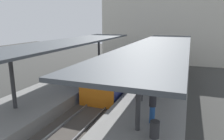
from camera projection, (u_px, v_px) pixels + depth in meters
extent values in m
plane|color=#383835|center=(104.00, 103.00, 16.16)|extent=(80.00, 80.00, 0.00)
cube|color=gray|center=(62.00, 91.00, 17.34)|extent=(4.40, 28.00, 1.00)
cube|color=gray|center=(154.00, 103.00, 14.76)|extent=(4.40, 28.00, 1.00)
cube|color=#4C4742|center=(104.00, 102.00, 16.14)|extent=(3.20, 28.00, 0.20)
cube|color=slate|center=(95.00, 98.00, 16.34)|extent=(0.08, 28.00, 0.14)
cube|color=slate|center=(113.00, 101.00, 15.86)|extent=(0.08, 28.00, 0.14)
cube|color=#38428C|center=(124.00, 69.00, 20.37)|extent=(2.70, 12.85, 2.90)
cube|color=orange|center=(96.00, 90.00, 14.51)|extent=(2.65, 0.08, 2.60)
cube|color=black|center=(110.00, 64.00, 20.76)|extent=(0.04, 11.83, 0.76)
cube|color=black|center=(137.00, 66.00, 19.83)|extent=(0.04, 11.83, 0.76)
cube|color=#515156|center=(124.00, 53.00, 20.02)|extent=(2.16, 12.21, 0.20)
cylinder|color=#333335|center=(13.00, 82.00, 12.37)|extent=(0.24, 0.24, 3.34)
cylinder|color=#333335|center=(99.00, 53.00, 23.88)|extent=(0.24, 0.24, 3.34)
cube|color=#3D4247|center=(68.00, 42.00, 17.73)|extent=(4.18, 21.00, 0.16)
cylinder|color=#333335|center=(138.00, 97.00, 9.79)|extent=(0.24, 0.24, 3.35)
cylinder|color=#333335|center=(167.00, 56.00, 21.29)|extent=(0.24, 0.24, 3.35)
cube|color=#3D4247|center=(159.00, 46.00, 15.15)|extent=(4.18, 21.00, 0.16)
cube|color=black|center=(150.00, 83.00, 17.14)|extent=(0.08, 0.32, 0.40)
cube|color=black|center=(164.00, 85.00, 16.77)|extent=(0.08, 0.32, 0.40)
cube|color=#2D333D|center=(157.00, 81.00, 16.90)|extent=(1.40, 0.40, 0.06)
cube|color=#2D333D|center=(158.00, 78.00, 17.02)|extent=(1.40, 0.06, 0.40)
cylinder|color=#262628|center=(142.00, 85.00, 13.59)|extent=(0.08, 0.08, 2.20)
cube|color=navy|center=(143.00, 71.00, 13.37)|extent=(0.90, 0.06, 0.32)
cylinder|color=#2D2D30|center=(155.00, 129.00, 9.42)|extent=(0.44, 0.44, 0.80)
cylinder|color=navy|center=(152.00, 114.00, 10.79)|extent=(0.28, 0.28, 0.91)
cylinder|color=#232328|center=(153.00, 101.00, 10.62)|extent=(0.36, 0.36, 0.62)
sphere|color=tan|center=(153.00, 93.00, 10.53)|extent=(0.22, 0.22, 0.22)
cube|color=beige|center=(163.00, 26.00, 32.60)|extent=(18.00, 6.00, 11.00)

